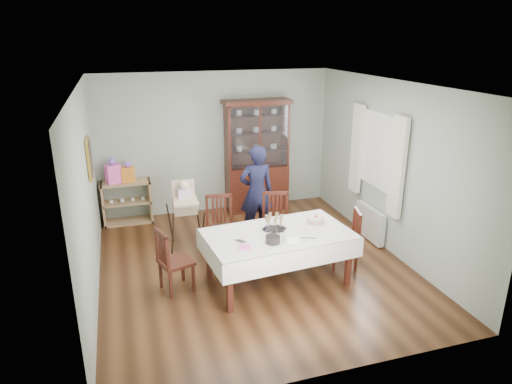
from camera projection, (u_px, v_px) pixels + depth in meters
name	position (u px, v px, depth m)	size (l,w,h in m)	color
floor	(253.00, 265.00, 6.97)	(5.00, 5.00, 0.00)	#593319
room_shell	(243.00, 148.00, 6.89)	(5.00, 5.00, 5.00)	#9EAA99
dining_table	(278.00, 258.00, 6.36)	(2.10, 1.33, 0.76)	#4A1E12
china_cabinet	(257.00, 154.00, 8.85)	(1.30, 0.48, 2.18)	#4A1E12
sideboard	(127.00, 202.00, 8.42)	(0.90, 0.38, 0.80)	tan
picture_frame	(89.00, 158.00, 6.54)	(0.04, 0.48, 0.58)	gold
window	(379.00, 151.00, 7.35)	(0.04, 1.02, 1.22)	white
curtain_left	(398.00, 168.00, 6.81)	(0.07, 0.30, 1.55)	silver
curtain_right	(357.00, 149.00, 7.93)	(0.07, 0.30, 1.55)	silver
radiator	(370.00, 223.00, 7.74)	(0.10, 0.80, 0.55)	white
chair_far_left	(221.00, 239.00, 7.15)	(0.48, 0.48, 0.97)	#4A1E12
chair_far_right	(276.00, 235.00, 7.29)	(0.54, 0.54, 0.97)	#4A1E12
chair_end_left	(175.00, 272.00, 6.21)	(0.51, 0.51, 0.91)	#4A1E12
chair_end_right	(344.00, 250.00, 6.87)	(0.49, 0.49, 0.89)	#4A1E12
woman	(256.00, 192.00, 7.71)	(0.59, 0.39, 1.62)	black
high_chair	(186.00, 220.00, 7.48)	(0.52, 0.52, 1.13)	black
champagne_tray	(274.00, 226.00, 6.33)	(0.35, 0.35, 0.21)	silver
birthday_cake	(316.00, 220.00, 6.53)	(0.29, 0.29, 0.20)	white
plate_stack_dark	(273.00, 239.00, 5.94)	(0.20, 0.20, 0.09)	black
plate_stack_white	(291.00, 238.00, 5.99)	(0.22, 0.22, 0.10)	white
napkin_stack	(245.00, 247.00, 5.81)	(0.15, 0.15, 0.02)	#FF5DC2
cutlery	(238.00, 241.00, 5.98)	(0.10, 0.15, 0.01)	silver
cake_knife	(304.00, 238.00, 6.08)	(0.30, 0.03, 0.01)	silver
gift_bag_pink	(113.00, 172.00, 8.15)	(0.29, 0.24, 0.46)	#FF5DC2
gift_bag_orange	(128.00, 172.00, 8.23)	(0.24, 0.20, 0.39)	orange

